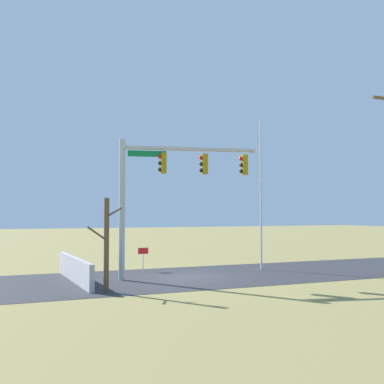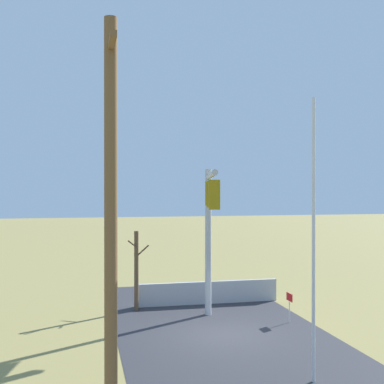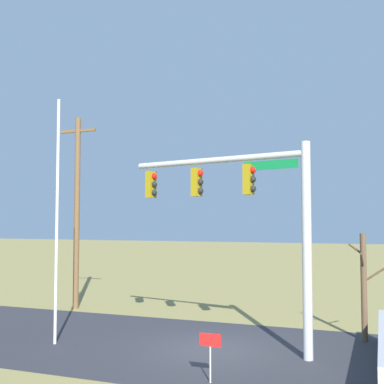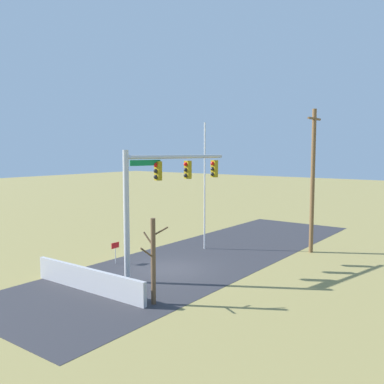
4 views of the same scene
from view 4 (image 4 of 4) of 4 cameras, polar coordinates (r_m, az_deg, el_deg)
ground_plane at (r=23.38m, az=-2.97°, el=-10.24°), size 160.00×160.00×0.00m
road_surface at (r=26.48m, az=2.60°, el=-8.34°), size 28.00×8.00×0.01m
sidewalk_corner at (r=20.71m, az=-10.64°, el=-12.42°), size 6.00×6.00×0.01m
retaining_fence at (r=20.25m, az=-13.73°, el=-11.33°), size 0.20×7.02×1.07m
signal_mast at (r=21.56m, az=-4.50°, el=0.70°), size 6.34×1.61×6.40m
flagpole at (r=27.34m, az=1.70°, el=0.75°), size 0.10×0.10×8.14m
utility_pole at (r=27.39m, az=15.84°, el=1.69°), size 1.90×0.26×8.90m
bare_tree at (r=17.84m, az=-5.22°, el=-9.06°), size 1.27×1.02×3.62m
open_sign at (r=24.53m, az=-10.22°, el=-7.39°), size 0.56×0.04×1.22m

